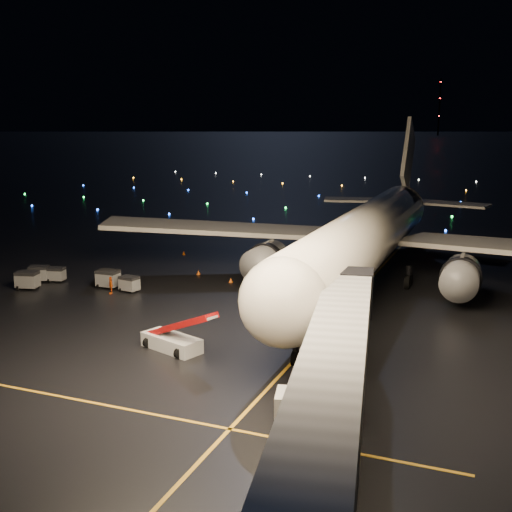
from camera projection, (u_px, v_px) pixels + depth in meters
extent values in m
plane|color=black|center=(461.00, 155.00, 321.60)|extent=(2000.00, 2000.00, 0.00)
cube|color=gold|center=(342.00, 309.00, 58.46)|extent=(0.25, 80.00, 0.02)
cube|color=silver|center=(311.00, 400.00, 37.27)|extent=(4.45, 3.04, 1.93)
imported|color=#F35F10|center=(111.00, 285.00, 63.57)|extent=(0.91, 1.08, 1.73)
cone|color=orange|center=(231.00, 280.00, 68.16)|extent=(0.57, 0.57, 0.52)
cone|color=orange|center=(322.00, 274.00, 70.69)|extent=(0.52, 0.52, 0.56)
cone|color=orange|center=(198.00, 272.00, 71.67)|extent=(0.50, 0.50, 0.50)
cone|color=orange|center=(184.00, 253.00, 82.14)|extent=(0.56, 0.56, 0.52)
cylinder|color=black|center=(439.00, 107.00, 736.34)|extent=(1.80, 1.80, 64.00)
cube|color=gray|center=(129.00, 284.00, 64.44)|extent=(2.02, 1.57, 1.56)
cube|color=gray|center=(108.00, 279.00, 65.90)|extent=(2.18, 1.53, 1.85)
cube|color=gray|center=(56.00, 274.00, 68.52)|extent=(2.01, 1.61, 1.50)
cube|color=gray|center=(39.00, 274.00, 68.54)|extent=(2.34, 2.03, 1.67)
cube|color=gray|center=(27.00, 280.00, 65.44)|extent=(2.44, 1.98, 1.81)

